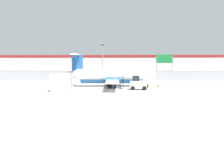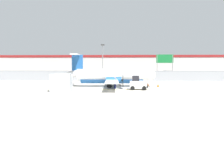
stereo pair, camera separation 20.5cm
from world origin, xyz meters
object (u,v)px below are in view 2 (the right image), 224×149
ground_crew_worker (115,82)px  traffic_cone_near_left (138,85)px  baggage_tug (138,83)px  traffic_cone_far_left (148,84)px  parked_car_1 (93,73)px  apron_light_pole (103,60)px  parked_car_3 (142,74)px  parked_car_0 (60,75)px  cargo_container (61,83)px  traffic_cone_far_right (158,85)px  commuter_airplane (113,76)px  parked_car_4 (168,73)px  highway_sign (165,61)px  parked_car_2 (123,73)px  traffic_cone_near_right (133,86)px

ground_crew_worker → traffic_cone_near_left: ground_crew_worker is taller
baggage_tug → traffic_cone_far_left: bearing=73.7°
traffic_cone_far_left → parked_car_1: size_ratio=0.15×
apron_light_pole → parked_car_3: bearing=62.0°
traffic_cone_near_left → parked_car_0: (-17.67, 20.87, 0.58)m
cargo_container → traffic_cone_far_right: cargo_container is taller
commuter_airplane → parked_car_4: size_ratio=3.75×
parked_car_4 → highway_sign: (-3.75, -14.35, 3.24)m
baggage_tug → highway_sign: 19.30m
ground_crew_worker → parked_car_0: same height
baggage_tug → apron_light_pole: 14.60m
parked_car_4 → traffic_cone_near_left: bearing=-107.3°
parked_car_1 → parked_car_2: same height
ground_crew_worker → traffic_cone_near_right: (2.49, -0.00, -0.64)m
baggage_tug → traffic_cone_near_left: 3.20m
traffic_cone_far_right → parked_car_4: parked_car_4 is taller
parked_car_0 → traffic_cone_near_left: bearing=-44.2°
traffic_cone_far_left → ground_crew_worker: bearing=-142.5°
traffic_cone_near_left → highway_sign: (6.73, 14.55, 3.83)m
traffic_cone_near_left → parked_car_0: size_ratio=0.15×
traffic_cone_far_left → cargo_container: bearing=-148.3°
parked_car_1 → apron_light_pole: apron_light_pole is taller
traffic_cone_far_right → highway_sign: (3.67, 13.85, 3.83)m
ground_crew_worker → cargo_container: 7.44m
parked_car_0 → parked_car_3: size_ratio=1.01×
parked_car_2 → highway_sign: size_ratio=0.78×
traffic_cone_near_left → traffic_cone_far_right: 3.14m
ground_crew_worker → cargo_container: (-6.64, -3.36, 0.15)m
baggage_tug → parked_car_2: 33.80m
traffic_cone_far_right → parked_car_3: parked_car_3 is taller
ground_crew_worker → highway_sign: highway_sign is taller
highway_sign → commuter_airplane: bearing=-127.4°
commuter_airplane → cargo_container: bearing=-137.4°
traffic_cone_far_left → parked_car_4: bearing=71.9°
parked_car_4 → highway_sign: 15.18m
ground_crew_worker → traffic_cone_near_right: bearing=-38.1°
parked_car_3 → cargo_container: bearing=-116.6°
traffic_cone_far_right → parked_car_1: parked_car_1 is taller
baggage_tug → traffic_cone_near_left: size_ratio=3.76×
traffic_cone_far_right → parked_car_1: 32.33m
traffic_cone_near_right → commuter_airplane: bearing=135.6°
commuter_airplane → parked_car_1: 29.88m
parked_car_0 → commuter_airplane: bearing=-49.3°
traffic_cone_far_left → commuter_airplane: bearing=-168.9°
parked_car_0 → parked_car_1: 11.60m
commuter_airplane → baggage_tug: size_ratio=6.67×
commuter_airplane → highway_sign: size_ratio=2.92×
baggage_tug → parked_car_1: 34.74m
traffic_cone_near_right → traffic_cone_far_left: same height
traffic_cone_far_right → parked_car_0: size_ratio=0.15×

